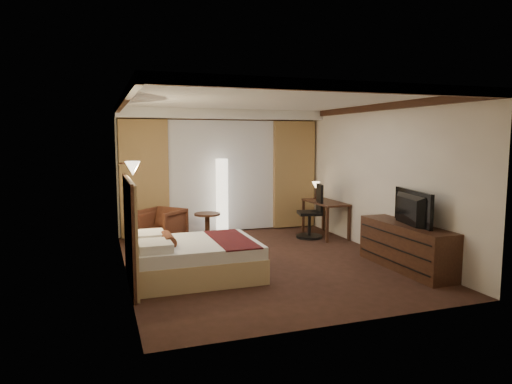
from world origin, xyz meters
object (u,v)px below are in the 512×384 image
object	(u,v)px
bed	(196,259)
television	(406,203)
office_chair	(310,211)
dresser	(406,247)
armchair	(161,224)
desk	(325,219)
side_table	(207,227)
floor_lamp	(222,197)

from	to	relation	value
bed	television	bearing A→B (deg)	-12.09
office_chair	dresser	distance (m)	2.65
office_chair	dresser	world-z (taller)	office_chair
armchair	desk	xyz separation A→B (m)	(3.41, -0.42, -0.02)
side_table	desk	xyz separation A→B (m)	(2.50, -0.33, 0.09)
desk	television	distance (m)	2.74
side_table	floor_lamp	xyz separation A→B (m)	(0.46, 0.55, 0.54)
bed	office_chair	world-z (taller)	office_chair
bed	office_chair	bearing A→B (deg)	34.09
bed	office_chair	size ratio (longest dim) A/B	1.63
floor_lamp	television	world-z (taller)	floor_lamp
dresser	bed	bearing A→B (deg)	168.02
desk	office_chair	bearing A→B (deg)	-172.79
side_table	office_chair	distance (m)	2.16
floor_lamp	office_chair	size ratio (longest dim) A/B	1.46
side_table	television	bearing A→B (deg)	-49.74
floor_lamp	desk	xyz separation A→B (m)	(2.04, -0.87, -0.46)
floor_lamp	dresser	world-z (taller)	floor_lamp
office_chair	television	bearing A→B (deg)	-67.31
armchair	side_table	world-z (taller)	armchair
bed	desk	world-z (taller)	desk
television	bed	bearing A→B (deg)	89.38
armchair	floor_lamp	bearing A→B (deg)	64.73
bed	desk	bearing A→B (deg)	31.34
dresser	armchair	bearing A→B (deg)	138.44
armchair	dresser	size ratio (longest dim) A/B	0.41
desk	dresser	world-z (taller)	desk
desk	office_chair	distance (m)	0.44
floor_lamp	television	distance (m)	4.09
armchair	dresser	distance (m)	4.62
television	office_chair	bearing A→B (deg)	20.54
floor_lamp	desk	world-z (taller)	floor_lamp
television	dresser	bearing A→B (deg)	-78.54
bed	armchair	bearing A→B (deg)	94.68
desk	dresser	xyz separation A→B (m)	(0.05, -2.65, -0.01)
bed	floor_lamp	size ratio (longest dim) A/B	1.11
armchair	office_chair	xyz separation A→B (m)	(3.01, -0.47, 0.18)
armchair	office_chair	world-z (taller)	office_chair
armchair	dresser	xyz separation A→B (m)	(3.46, -3.07, -0.02)
bed	dresser	world-z (taller)	dresser
desk	dresser	distance (m)	2.65
bed	television	world-z (taller)	television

